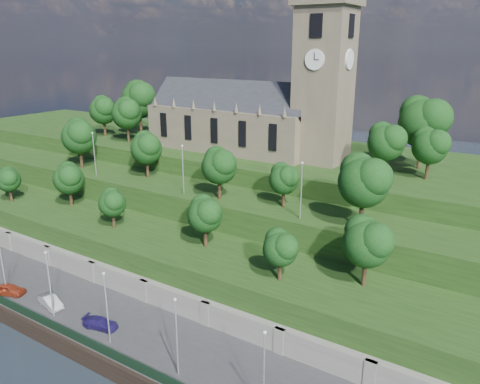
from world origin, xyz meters
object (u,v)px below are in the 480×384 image
Objects in this scene: car_middle at (50,302)px; car_right at (100,323)px; church at (255,112)px; car_left at (9,289)px.

car_middle reaches higher than car_right.
car_middle is 9.08m from car_right.
church is 8.79× the size of car_right.
church reaches higher than car_middle.
car_left reaches higher than car_middle.
car_left is 1.01× the size of car_right.
church is at bearing -37.99° from car_left.
car_middle is at bearing -96.74° from church.
car_right is (16.46, 1.27, -0.12)m from car_left.
car_left is 7.45m from car_middle.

